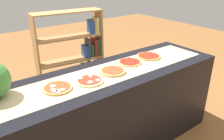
# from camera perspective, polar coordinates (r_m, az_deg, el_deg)

# --- Properties ---
(counter) EXTENTS (2.44, 0.72, 0.92)m
(counter) POSITION_cam_1_polar(r_m,az_deg,el_deg) (2.45, -0.00, -10.32)
(counter) COLOR black
(counter) RESTS_ON ground_plane
(parchment_paper) EXTENTS (2.25, 0.44, 0.00)m
(parchment_paper) POSITION_cam_1_polar(r_m,az_deg,el_deg) (2.23, -0.00, -0.45)
(parchment_paper) COLOR tan
(parchment_paper) RESTS_ON counter
(pizza_mozzarella_0) EXTENTS (0.25, 0.25, 0.03)m
(pizza_mozzarella_0) POSITION_cam_1_polar(r_m,az_deg,el_deg) (1.96, -13.48, -4.38)
(pizza_mozzarella_0) COLOR tan
(pizza_mozzarella_0) RESTS_ON parchment_paper
(pizza_mozzarella_1) EXTENTS (0.25, 0.25, 0.02)m
(pizza_mozzarella_1) POSITION_cam_1_polar(r_m,az_deg,el_deg) (2.04, -5.65, -2.63)
(pizza_mozzarella_1) COLOR #E5C17F
(pizza_mozzarella_1) RESTS_ON parchment_paper
(pizza_plain_2) EXTENTS (0.25, 0.25, 0.02)m
(pizza_plain_2) POSITION_cam_1_polar(r_m,az_deg,el_deg) (2.21, 0.18, -0.26)
(pizza_plain_2) COLOR tan
(pizza_plain_2) RESTS_ON parchment_paper
(pizza_pepperoni_3) EXTENTS (0.25, 0.25, 0.02)m
(pizza_pepperoni_3) POSITION_cam_1_polar(r_m,az_deg,el_deg) (2.44, 4.44, 1.97)
(pizza_pepperoni_3) COLOR tan
(pizza_pepperoni_3) RESTS_ON parchment_paper
(pizza_plain_4) EXTENTS (0.26, 0.26, 0.02)m
(pizza_plain_4) POSITION_cam_1_polar(r_m,az_deg,el_deg) (2.63, 9.13, 3.41)
(pizza_plain_4) COLOR tan
(pizza_plain_4) RESTS_ON parchment_paper
(bookshelf) EXTENTS (0.94, 0.34, 1.35)m
(bookshelf) POSITION_cam_1_polar(r_m,az_deg,el_deg) (3.32, -7.98, 1.74)
(bookshelf) COLOR #A87A47
(bookshelf) RESTS_ON ground_plane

